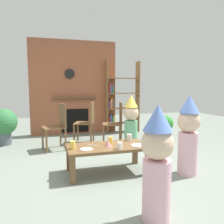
# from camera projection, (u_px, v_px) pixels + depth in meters

# --- Properties ---
(ground_plane) EXTENTS (12.00, 12.00, 0.00)m
(ground_plane) POSITION_uv_depth(u_px,v_px,m) (110.00, 165.00, 3.52)
(ground_plane) COLOR gray
(brick_fireplace_feature) EXTENTS (2.20, 0.28, 2.40)m
(brick_fireplace_feature) POSITION_uv_depth(u_px,v_px,m) (74.00, 88.00, 5.79)
(brick_fireplace_feature) COLOR #935138
(brick_fireplace_feature) RESTS_ON ground_plane
(bookshelf) EXTENTS (0.90, 0.28, 1.90)m
(bookshelf) POSITION_uv_depth(u_px,v_px,m) (119.00, 100.00, 5.97)
(bookshelf) COLOR olive
(bookshelf) RESTS_ON ground_plane
(coffee_table) EXTENTS (1.14, 0.57, 0.39)m
(coffee_table) POSITION_uv_depth(u_px,v_px,m) (107.00, 150.00, 3.18)
(coffee_table) COLOR brown
(coffee_table) RESTS_ON ground_plane
(paper_cup_near_left) EXTENTS (0.07, 0.07, 0.11)m
(paper_cup_near_left) POSITION_uv_depth(u_px,v_px,m) (73.00, 145.00, 3.00)
(paper_cup_near_left) COLOR #F2CC4C
(paper_cup_near_left) RESTS_ON coffee_table
(paper_cup_near_right) EXTENTS (0.07, 0.07, 0.10)m
(paper_cup_near_right) POSITION_uv_depth(u_px,v_px,m) (110.00, 140.00, 3.26)
(paper_cup_near_right) COLOR #F2CC4C
(paper_cup_near_right) RESTS_ON coffee_table
(paper_cup_center) EXTENTS (0.07, 0.07, 0.09)m
(paper_cup_center) POSITION_uv_depth(u_px,v_px,m) (120.00, 146.00, 2.98)
(paper_cup_center) COLOR silver
(paper_cup_center) RESTS_ON coffee_table
(paper_cup_far_left) EXTENTS (0.08, 0.08, 0.10)m
(paper_cup_far_left) POSITION_uv_depth(u_px,v_px,m) (129.00, 137.00, 3.47)
(paper_cup_far_left) COLOR silver
(paper_cup_far_left) RESTS_ON coffee_table
(paper_plate_front) EXTENTS (0.22, 0.22, 0.01)m
(paper_plate_front) POSITION_uv_depth(u_px,v_px,m) (139.00, 145.00, 3.16)
(paper_plate_front) COLOR white
(paper_plate_front) RESTS_ON coffee_table
(paper_plate_rear) EXTENTS (0.16, 0.16, 0.01)m
(paper_plate_rear) POSITION_uv_depth(u_px,v_px,m) (86.00, 149.00, 2.97)
(paper_plate_rear) COLOR white
(paper_plate_rear) RESTS_ON coffee_table
(birthday_cake_slice) EXTENTS (0.10, 0.10, 0.09)m
(birthday_cake_slice) POSITION_uv_depth(u_px,v_px,m) (108.00, 143.00, 3.11)
(birthday_cake_slice) COLOR pink
(birthday_cake_slice) RESTS_ON coffee_table
(table_fork) EXTENTS (0.13, 0.10, 0.01)m
(table_fork) POSITION_uv_depth(u_px,v_px,m) (93.00, 145.00, 3.17)
(table_fork) COLOR silver
(table_fork) RESTS_ON coffee_table
(child_with_cone_hat) EXTENTS (0.30, 0.30, 1.08)m
(child_with_cone_hat) POSITION_uv_depth(u_px,v_px,m) (157.00, 160.00, 2.00)
(child_with_cone_hat) COLOR #EAB2C6
(child_with_cone_hat) RESTS_ON ground_plane
(child_in_pink) EXTENTS (0.31, 0.31, 1.12)m
(child_in_pink) POSITION_uv_depth(u_px,v_px,m) (188.00, 133.00, 3.09)
(child_in_pink) COLOR #EAB2C6
(child_in_pink) RESTS_ON ground_plane
(child_by_the_chairs) EXTENTS (0.30, 0.30, 1.07)m
(child_by_the_chairs) POSITION_uv_depth(u_px,v_px,m) (131.00, 121.00, 4.36)
(child_by_the_chairs) COLOR #66B27F
(child_by_the_chairs) RESTS_ON ground_plane
(dining_chair_left) EXTENTS (0.47, 0.47, 0.90)m
(dining_chair_left) POSITION_uv_depth(u_px,v_px,m) (58.00, 123.00, 4.35)
(dining_chair_left) COLOR brown
(dining_chair_left) RESTS_ON ground_plane
(dining_chair_middle) EXTENTS (0.51, 0.51, 0.90)m
(dining_chair_middle) POSITION_uv_depth(u_px,v_px,m) (88.00, 120.00, 4.84)
(dining_chair_middle) COLOR brown
(dining_chair_middle) RESTS_ON ground_plane
(dining_chair_right) EXTENTS (0.49, 0.49, 0.90)m
(dining_chair_right) POSITION_uv_depth(u_px,v_px,m) (116.00, 121.00, 4.71)
(dining_chair_right) COLOR brown
(dining_chair_right) RESTS_ON ground_plane
(potted_plant_tall) EXTENTS (0.38, 0.38, 0.54)m
(potted_plant_tall) POSITION_uv_depth(u_px,v_px,m) (165.00, 126.00, 5.38)
(potted_plant_tall) COLOR #9E5B42
(potted_plant_tall) RESTS_ON ground_plane
(potted_plant_short) EXTENTS (0.57, 0.57, 0.77)m
(potted_plant_short) POSITION_uv_depth(u_px,v_px,m) (3.00, 124.00, 4.68)
(potted_plant_short) COLOR #4C5660
(potted_plant_short) RESTS_ON ground_plane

